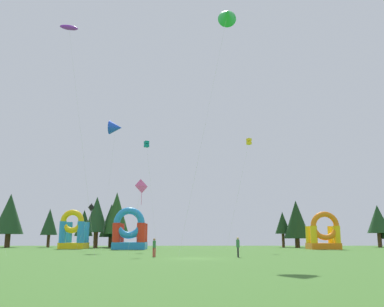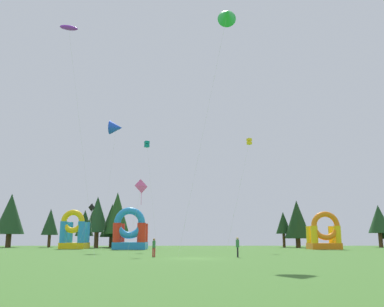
{
  "view_description": "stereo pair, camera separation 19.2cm",
  "coord_description": "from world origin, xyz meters",
  "px_view_note": "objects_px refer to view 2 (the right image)",
  "views": [
    {
      "loc": [
        -0.6,
        -38.69,
        1.84
      ],
      "look_at": [
        0.0,
        11.49,
        11.84
      ],
      "focal_mm": 39.52,
      "sensor_mm": 36.0,
      "label": 1
    },
    {
      "loc": [
        -0.41,
        -38.69,
        1.84
      ],
      "look_at": [
        0.0,
        11.49,
        11.84
      ],
      "focal_mm": 39.52,
      "sensor_mm": 36.0,
      "label": 2
    }
  ],
  "objects_px": {
    "kite_blue_delta": "(116,128)",
    "kite_pink_diamond": "(142,187)",
    "inflatable_orange_dome": "(130,234)",
    "inflatable_blue_arch": "(74,234)",
    "inflatable_yellow_castle": "(324,236)",
    "kite_black_diamond": "(92,208)",
    "kite_green_delta": "(227,15)",
    "kite_purple_parafoil": "(69,28)",
    "kite_teal_box": "(147,144)",
    "person_far_side": "(238,245)",
    "person_midfield": "(154,246)",
    "kite_yellow_box": "(249,142)"
  },
  "relations": [
    {
      "from": "kite_green_delta",
      "to": "inflatable_blue_arch",
      "type": "distance_m",
      "value": 44.64
    },
    {
      "from": "person_far_side",
      "to": "inflatable_orange_dome",
      "type": "bearing_deg",
      "value": 26.33
    },
    {
      "from": "kite_pink_diamond",
      "to": "kite_purple_parafoil",
      "type": "bearing_deg",
      "value": -170.32
    },
    {
      "from": "kite_blue_delta",
      "to": "kite_teal_box",
      "type": "bearing_deg",
      "value": 9.64
    },
    {
      "from": "inflatable_yellow_castle",
      "to": "inflatable_blue_arch",
      "type": "distance_m",
      "value": 40.86
    },
    {
      "from": "kite_pink_diamond",
      "to": "person_far_side",
      "type": "bearing_deg",
      "value": -16.96
    },
    {
      "from": "kite_green_delta",
      "to": "kite_black_diamond",
      "type": "distance_m",
      "value": 33.11
    },
    {
      "from": "kite_teal_box",
      "to": "inflatable_orange_dome",
      "type": "bearing_deg",
      "value": 118.31
    },
    {
      "from": "person_midfield",
      "to": "kite_teal_box",
      "type": "bearing_deg",
      "value": -68.85
    },
    {
      "from": "person_midfield",
      "to": "inflatable_blue_arch",
      "type": "height_order",
      "value": "inflatable_blue_arch"
    },
    {
      "from": "kite_teal_box",
      "to": "kite_purple_parafoil",
      "type": "bearing_deg",
      "value": -108.13
    },
    {
      "from": "kite_yellow_box",
      "to": "inflatable_blue_arch",
      "type": "relative_size",
      "value": 2.52
    },
    {
      "from": "person_midfield",
      "to": "inflatable_yellow_castle",
      "type": "bearing_deg",
      "value": -120.73
    },
    {
      "from": "inflatable_orange_dome",
      "to": "person_far_side",
      "type": "bearing_deg",
      "value": -62.99
    },
    {
      "from": "kite_green_delta",
      "to": "inflatable_orange_dome",
      "type": "height_order",
      "value": "kite_green_delta"
    },
    {
      "from": "kite_blue_delta",
      "to": "inflatable_yellow_castle",
      "type": "xyz_separation_m",
      "value": [
        32.71,
        6.15,
        -16.07
      ]
    },
    {
      "from": "kite_yellow_box",
      "to": "kite_green_delta",
      "type": "distance_m",
      "value": 21.73
    },
    {
      "from": "inflatable_orange_dome",
      "to": "kite_black_diamond",
      "type": "bearing_deg",
      "value": -123.36
    },
    {
      "from": "kite_green_delta",
      "to": "inflatable_orange_dome",
      "type": "xyz_separation_m",
      "value": [
        -13.31,
        27.31,
        -22.66
      ]
    },
    {
      "from": "kite_yellow_box",
      "to": "kite_purple_parafoil",
      "type": "height_order",
      "value": "kite_purple_parafoil"
    },
    {
      "from": "kite_yellow_box",
      "to": "inflatable_yellow_castle",
      "type": "distance_m",
      "value": 20.34
    },
    {
      "from": "kite_teal_box",
      "to": "kite_black_diamond",
      "type": "bearing_deg",
      "value": -167.3
    },
    {
      "from": "kite_green_delta",
      "to": "kite_blue_delta",
      "type": "xyz_separation_m",
      "value": [
        -15.09,
        21.16,
        -6.81
      ]
    },
    {
      "from": "kite_purple_parafoil",
      "to": "inflatable_yellow_castle",
      "type": "xyz_separation_m",
      "value": [
        34.74,
        25.82,
        -22.05
      ]
    },
    {
      "from": "kite_pink_diamond",
      "to": "inflatable_yellow_castle",
      "type": "height_order",
      "value": "kite_pink_diamond"
    },
    {
      "from": "kite_green_delta",
      "to": "inflatable_yellow_castle",
      "type": "distance_m",
      "value": 39.75
    },
    {
      "from": "kite_purple_parafoil",
      "to": "kite_black_diamond",
      "type": "bearing_deg",
      "value": 92.53
    },
    {
      "from": "kite_black_diamond",
      "to": "person_far_side",
      "type": "height_order",
      "value": "kite_black_diamond"
    },
    {
      "from": "kite_black_diamond",
      "to": "kite_teal_box",
      "type": "distance_m",
      "value": 12.49
    },
    {
      "from": "kite_blue_delta",
      "to": "kite_pink_diamond",
      "type": "distance_m",
      "value": 22.29
    },
    {
      "from": "kite_green_delta",
      "to": "person_midfield",
      "type": "height_order",
      "value": "kite_green_delta"
    },
    {
      "from": "inflatable_orange_dome",
      "to": "inflatable_blue_arch",
      "type": "bearing_deg",
      "value": 160.66
    },
    {
      "from": "kite_yellow_box",
      "to": "inflatable_orange_dome",
      "type": "distance_m",
      "value": 23.88
    },
    {
      "from": "kite_blue_delta",
      "to": "kite_pink_diamond",
      "type": "height_order",
      "value": "kite_blue_delta"
    },
    {
      "from": "kite_pink_diamond",
      "to": "person_far_side",
      "type": "relative_size",
      "value": 4.05
    },
    {
      "from": "kite_pink_diamond",
      "to": "kite_teal_box",
      "type": "height_order",
      "value": "kite_teal_box"
    },
    {
      "from": "kite_purple_parafoil",
      "to": "kite_teal_box",
      "type": "relative_size",
      "value": 1.51
    },
    {
      "from": "kite_purple_parafoil",
      "to": "inflatable_orange_dome",
      "type": "xyz_separation_m",
      "value": [
        3.81,
        25.82,
        -21.83
      ]
    },
    {
      "from": "person_far_side",
      "to": "kite_black_diamond",
      "type": "bearing_deg",
      "value": 41.81
    },
    {
      "from": "kite_yellow_box",
      "to": "kite_teal_box",
      "type": "relative_size",
      "value": 0.98
    },
    {
      "from": "kite_yellow_box",
      "to": "kite_blue_delta",
      "type": "bearing_deg",
      "value": 173.62
    },
    {
      "from": "kite_yellow_box",
      "to": "kite_purple_parafoil",
      "type": "relative_size",
      "value": 0.65
    },
    {
      "from": "person_far_side",
      "to": "inflatable_orange_dome",
      "type": "height_order",
      "value": "inflatable_orange_dome"
    },
    {
      "from": "kite_green_delta",
      "to": "kite_purple_parafoil",
      "type": "distance_m",
      "value": 17.21
    },
    {
      "from": "inflatable_yellow_castle",
      "to": "kite_black_diamond",
      "type": "bearing_deg",
      "value": -168.79
    },
    {
      "from": "kite_teal_box",
      "to": "inflatable_blue_arch",
      "type": "xyz_separation_m",
      "value": [
        -12.67,
        8.79,
        -13.44
      ]
    },
    {
      "from": "kite_yellow_box",
      "to": "kite_black_diamond",
      "type": "height_order",
      "value": "kite_yellow_box"
    },
    {
      "from": "kite_green_delta",
      "to": "kite_black_diamond",
      "type": "relative_size",
      "value": 4.04
    },
    {
      "from": "inflatable_orange_dome",
      "to": "kite_blue_delta",
      "type": "bearing_deg",
      "value": -106.2
    },
    {
      "from": "kite_black_diamond",
      "to": "person_midfield",
      "type": "xyz_separation_m",
      "value": [
        10.54,
        -19.17,
        -4.9
      ]
    }
  ]
}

